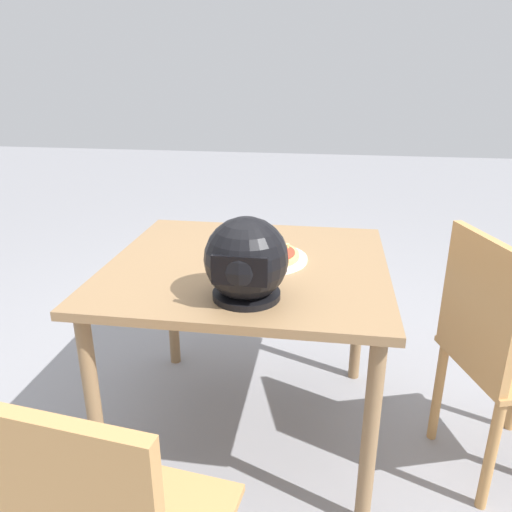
% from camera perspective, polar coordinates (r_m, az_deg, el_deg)
% --- Properties ---
extents(ground_plane, '(14.00, 14.00, 0.00)m').
position_cam_1_polar(ground_plane, '(2.18, -0.86, -18.74)').
color(ground_plane, gray).
extents(dining_table, '(1.00, 0.95, 0.72)m').
position_cam_1_polar(dining_table, '(1.84, -0.97, -3.22)').
color(dining_table, olive).
rests_on(dining_table, ground).
extents(pizza_plate, '(0.32, 0.32, 0.01)m').
position_cam_1_polar(pizza_plate, '(1.82, 0.97, -0.28)').
color(pizza_plate, white).
rests_on(pizza_plate, dining_table).
extents(pizza, '(0.26, 0.26, 0.05)m').
position_cam_1_polar(pizza, '(1.82, 0.89, 0.27)').
color(pizza, tan).
rests_on(pizza, pizza_plate).
extents(motorcycle_helmet, '(0.26, 0.26, 0.26)m').
position_cam_1_polar(motorcycle_helmet, '(1.48, -1.14, -0.53)').
color(motorcycle_helmet, black).
rests_on(motorcycle_helmet, dining_table).
extents(chair_side, '(0.50, 0.50, 0.90)m').
position_cam_1_polar(chair_side, '(1.88, 25.94, -9.43)').
color(chair_side, '#B7844C').
rests_on(chair_side, ground).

